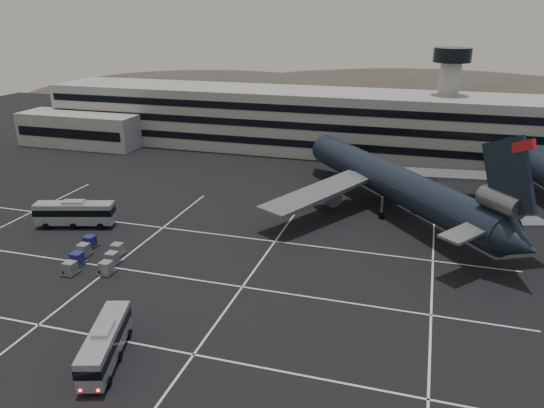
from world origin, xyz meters
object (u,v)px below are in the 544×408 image
Objects in this scene: uld_cluster at (94,256)px; bus_far at (75,212)px; bus_near at (105,342)px.

bus_far is at bearing 135.17° from uld_cluster.
bus_near is 36.48m from bus_far.
bus_far is at bearing 112.77° from bus_near.
bus_far reaches higher than bus_near.
bus_near reaches higher than uld_cluster.
bus_far is 14.04m from uld_cluster.
uld_cluster is (9.90, -9.85, -1.48)m from bus_far.
bus_far reaches higher than uld_cluster.
uld_cluster is (-13.65, 18.01, -1.23)m from bus_near.
bus_near is at bearing -52.83° from uld_cluster.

